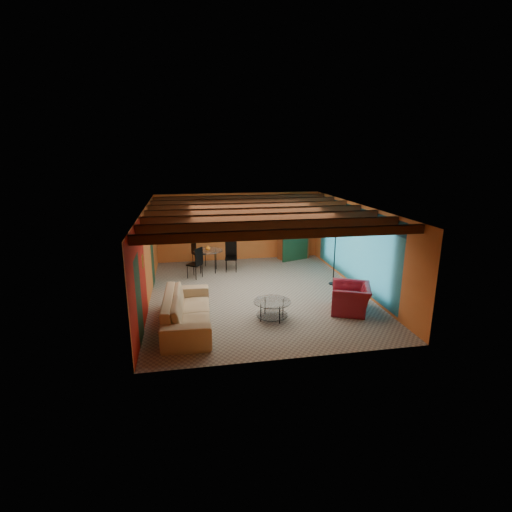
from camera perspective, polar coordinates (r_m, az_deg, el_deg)
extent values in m
cube|color=gray|center=(12.11, 0.17, -5.50)|extent=(6.50, 8.00, 0.01)
cube|color=silver|center=(11.43, 0.18, 7.25)|extent=(6.50, 8.00, 0.01)
cube|color=orange|center=(15.55, -2.54, 4.35)|extent=(6.50, 0.02, 2.70)
cube|color=#AC1C13|center=(11.57, -15.85, -0.07)|extent=(0.02, 8.00, 2.70)
cube|color=teal|center=(12.69, 14.77, 1.34)|extent=(0.02, 8.00, 2.70)
imported|color=tan|center=(9.94, -10.12, -7.92)|extent=(1.24, 2.94, 0.85)
imported|color=maroon|center=(10.99, 13.83, -6.07)|extent=(1.38, 1.46, 0.76)
cube|color=brown|center=(15.77, 5.58, 3.28)|extent=(1.31, 0.94, 2.07)
cube|color=black|center=(15.36, -5.87, 5.29)|extent=(1.05, 0.03, 0.65)
imported|color=#26661E|center=(15.56, 5.70, 7.85)|extent=(0.51, 0.48, 0.47)
imported|color=orange|center=(14.04, -7.17, 2.45)|extent=(0.20, 0.20, 0.19)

